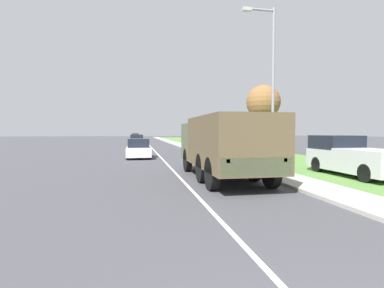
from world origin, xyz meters
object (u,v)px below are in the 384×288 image
Objects in this scene: pickup_truck at (352,157)px; lamp_post at (270,76)px; military_truck at (223,143)px; car_nearest_ahead at (139,149)px; car_third_ahead at (137,141)px; car_second_ahead at (137,142)px; car_fourth_ahead at (136,138)px; car_farthest_ahead at (135,137)px.

pickup_truck is 0.62× the size of lamp_post.
military_truck is 1.83× the size of car_nearest_ahead.
car_nearest_ahead is (-3.58, 11.29, -0.89)m from military_truck.
lamp_post reaches higher than car_third_ahead.
lamp_post is at bearing -75.11° from car_second_ahead.
lamp_post is (6.62, -47.51, 4.15)m from car_fourth_ahead.
lamp_post is at bearing -57.67° from car_nearest_ahead.
car_third_ahead is at bearing -89.34° from car_farthest_ahead.
military_truck is 1.74× the size of car_farthest_ahead.
car_fourth_ahead is (-0.24, 14.13, 0.05)m from car_third_ahead.
pickup_truck is (9.95, -25.64, 0.15)m from car_second_ahead.
car_fourth_ahead is 0.90× the size of pickup_truck.
pickup_truck reaches higher than car_nearest_ahead.
lamp_post is (6.38, -33.37, 4.20)m from car_third_ahead.
car_farthest_ahead reaches higher than car_third_ahead.
car_nearest_ahead is 0.97× the size of car_third_ahead.
car_fourth_ahead is 13.13m from car_farthest_ahead.
lamp_post reaches higher than pickup_truck.
lamp_post is (2.74, 1.31, 3.25)m from military_truck.
military_truck is at bearing 178.52° from pickup_truck.
military_truck reaches higher than car_nearest_ahead.
lamp_post reaches higher than car_second_ahead.
car_third_ahead is 34.24m from lamp_post.
car_third_ahead is 0.54× the size of lamp_post.
car_farthest_ahead is (-3.96, 61.94, -0.86)m from military_truck.
car_second_ahead is (-3.69, 25.48, -0.83)m from military_truck.
car_fourth_ahead is 50.02m from pickup_truck.
car_farthest_ahead is at bearing 90.32° from car_fourth_ahead.
car_second_ahead is 0.56× the size of lamp_post.
military_truck is 1.72× the size of car_second_ahead.
car_nearest_ahead is at bearing -89.57° from car_second_ahead.
car_second_ahead is 1.01× the size of car_farthest_ahead.
car_second_ahead is at bearing -89.58° from car_farthest_ahead.
car_second_ahead is 1.04× the size of car_third_ahead.
car_third_ahead is at bearing 90.15° from car_nearest_ahead.
car_nearest_ahead is 0.93× the size of car_fourth_ahead.
pickup_truck is at bearing -49.32° from car_nearest_ahead.
car_fourth_ahead is 1.02× the size of car_farthest_ahead.
car_third_ahead is (0.05, 9.21, -0.12)m from car_second_ahead.
lamp_post is at bearing -79.18° from car_third_ahead.
military_truck is 0.96× the size of lamp_post.
car_farthest_ahead is at bearing 90.42° from car_nearest_ahead.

